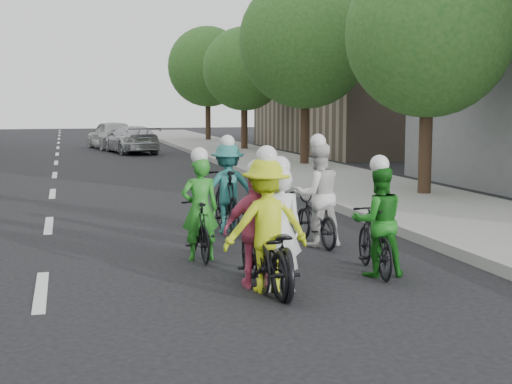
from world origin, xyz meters
name	(u,v)px	position (x,y,z in m)	size (l,w,h in m)	color
ground	(41,292)	(0.00, 0.00, 0.00)	(120.00, 120.00, 0.00)	black
sidewalk_right	(341,182)	(8.00, 10.00, 0.07)	(4.00, 80.00, 0.15)	gray
curb_right	(276,184)	(6.05, 10.00, 0.09)	(0.18, 80.00, 0.18)	#999993
bldg_se	(387,70)	(16.00, 24.00, 4.00)	(10.00, 14.00, 8.00)	gray
tree_r_0	(429,34)	(8.80, 6.60, 3.96)	(4.00, 4.00, 5.97)	black
tree_r_1	(305,42)	(8.80, 15.60, 4.52)	(4.80, 4.80, 6.93)	black
tree_r_2	(244,69)	(8.80, 24.60, 3.96)	(4.00, 4.00, 5.97)	black
tree_r_3	(208,67)	(8.80, 33.60, 4.52)	(4.80, 4.80, 6.93)	black
cyclist_0	(278,245)	(2.87, -0.65, 0.57)	(0.91, 2.01, 1.69)	black
cyclist_1	(377,230)	(4.39, -0.26, 0.62)	(0.80, 1.59, 1.64)	black
cyclist_2	(256,240)	(2.65, -0.42, 0.60)	(0.88, 1.64, 1.63)	black
cyclist_3	(199,221)	(2.25, 1.34, 0.58)	(0.56, 1.48, 1.68)	black
cyclist_4	(265,238)	(2.71, -0.65, 0.67)	(1.09, 1.79, 1.82)	black
cyclist_5	(316,206)	(4.30, 1.88, 0.66)	(0.85, 1.65, 1.84)	black
cyclist_6	(227,195)	(3.14, 3.38, 0.69)	(1.05, 1.91, 1.77)	black
follow_car_lead	(131,139)	(3.37, 24.87, 0.64)	(1.80, 4.43, 1.29)	#B0AFB4
follow_car_trail	(112,135)	(2.68, 28.15, 0.74)	(1.75, 4.34, 1.48)	silver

